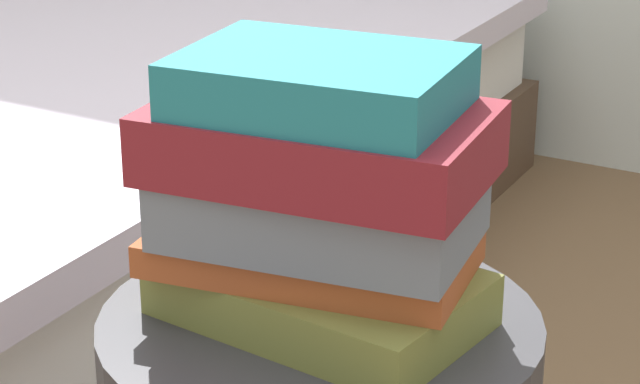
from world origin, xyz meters
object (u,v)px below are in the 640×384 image
object	(u,v)px
book_teal	(317,82)
book_rust	(312,252)
book_slate	(319,210)
bed	(31,145)
book_olive	(322,293)
book_maroon	(318,144)

from	to	relation	value
book_teal	book_rust	bearing A→B (deg)	159.85
book_slate	bed	bearing A→B (deg)	134.92
bed	book_olive	xyz separation A→B (m)	(1.19, -0.87, 0.33)
bed	book_teal	bearing A→B (deg)	-38.19
book_maroon	book_teal	size ratio (longest dim) A/B	1.24
bed	book_maroon	bearing A→B (deg)	-38.25
book_olive	book_slate	bearing A→B (deg)	-68.54
book_olive	book_teal	size ratio (longest dim) A/B	1.21
book_olive	book_maroon	size ratio (longest dim) A/B	0.97
book_slate	book_olive	bearing A→B (deg)	96.90
book_maroon	book_teal	world-z (taller)	book_teal
book_slate	book_rust	bearing A→B (deg)	142.20
book_rust	bed	bearing A→B (deg)	133.95
bed	book_rust	xyz separation A→B (m)	(1.18, -0.87, 0.37)
book_olive	book_slate	xyz separation A→B (m)	(0.00, -0.01, 0.09)
bed	book_teal	world-z (taller)	book_teal
book_slate	book_maroon	xyz separation A→B (m)	(-0.00, 0.00, 0.06)
book_olive	book_teal	xyz separation A→B (m)	(-0.00, -0.00, 0.21)
bed	book_maroon	size ratio (longest dim) A/B	6.93
book_slate	book_maroon	bearing A→B (deg)	152.80
book_olive	book_rust	xyz separation A→B (m)	(-0.01, -0.00, 0.04)
book_olive	book_teal	distance (m)	0.21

